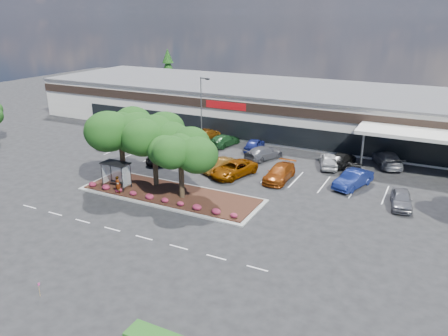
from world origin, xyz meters
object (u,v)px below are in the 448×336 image
at_px(light_pole, 202,117).
at_px(car_1, 159,156).
at_px(survey_stake, 39,288).
at_px(car_0, 114,141).

relative_size(light_pole, car_1, 1.84).
relative_size(survey_stake, car_1, 0.20).
bearing_deg(car_1, light_pole, 56.29).
xyz_separation_m(light_pole, survey_stake, (6.65, -32.35, -3.38)).
distance_m(light_pole, survey_stake, 33.20).
height_order(light_pole, car_1, light_pole).
bearing_deg(light_pole, car_0, -153.75).
bearing_deg(survey_stake, car_1, 108.56).
bearing_deg(light_pole, survey_stake, -78.38).
relative_size(light_pole, survey_stake, 9.29).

